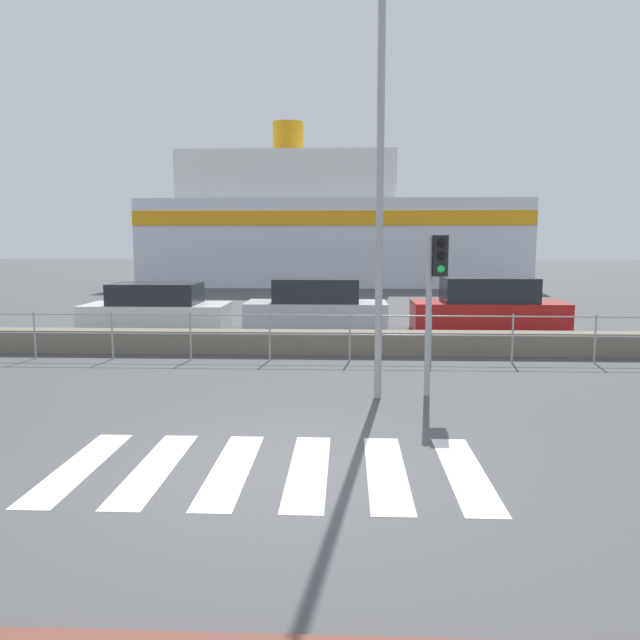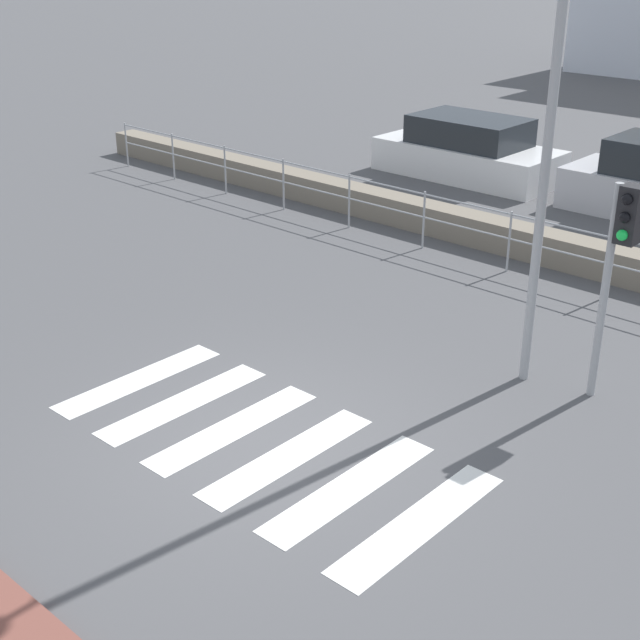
% 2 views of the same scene
% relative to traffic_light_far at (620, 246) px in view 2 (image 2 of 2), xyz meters
% --- Properties ---
extents(ground_plane, '(160.00, 160.00, 0.00)m').
position_rel_traffic_light_far_xyz_m(ground_plane, '(-2.30, -3.57, -2.01)').
color(ground_plane, '#4C4C4F').
extents(crosswalk, '(4.95, 2.40, 0.01)m').
position_rel_traffic_light_far_xyz_m(crosswalk, '(-2.37, -3.57, -2.00)').
color(crosswalk, silver).
rests_on(crosswalk, ground_plane).
extents(seawall, '(25.53, 0.55, 0.54)m').
position_rel_traffic_light_far_xyz_m(seawall, '(-2.30, 3.92, -1.74)').
color(seawall, slate).
rests_on(seawall, ground_plane).
extents(harbor_fence, '(23.02, 0.04, 1.06)m').
position_rel_traffic_light_far_xyz_m(harbor_fence, '(-2.30, 3.05, -1.30)').
color(harbor_fence, '#9EA0A3').
rests_on(harbor_fence, ground_plane).
extents(traffic_light_far, '(0.34, 0.32, 2.73)m').
position_rel_traffic_light_far_xyz_m(traffic_light_far, '(0.00, 0.00, 0.00)').
color(traffic_light_far, '#9EA0A3').
rests_on(traffic_light_far, ground_plane).
extents(streetlamp, '(0.32, 1.00, 6.91)m').
position_rel_traffic_light_far_xyz_m(streetlamp, '(-0.96, -0.32, 2.19)').
color(streetlamp, '#9EA0A3').
rests_on(streetlamp, ground_plane).
extents(parked_car_white, '(4.24, 1.87, 1.39)m').
position_rel_traffic_light_far_xyz_m(parked_car_white, '(-7.16, 7.79, -1.41)').
color(parked_car_white, silver).
rests_on(parked_car_white, ground_plane).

